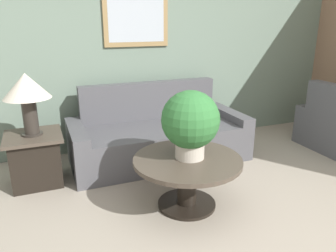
{
  "coord_description": "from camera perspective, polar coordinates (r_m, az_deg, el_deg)",
  "views": [
    {
      "loc": [
        -1.44,
        -1.44,
        1.71
      ],
      "look_at": [
        -0.16,
        1.75,
        0.6
      ],
      "focal_mm": 35.0,
      "sensor_mm": 36.0,
      "label": 1
    }
  ],
  "objects": [
    {
      "name": "wall_back",
      "position": [
        4.57,
        -3.5,
        12.83
      ],
      "size": [
        7.9,
        0.09,
        2.6
      ],
      "color": "slate",
      "rests_on": "ground_plane"
    },
    {
      "name": "table_lamp",
      "position": [
        3.63,
        -23.4,
        5.75
      ],
      "size": [
        0.48,
        0.48,
        0.65
      ],
      "color": "#2D2823",
      "rests_on": "side_table"
    },
    {
      "name": "couch_main",
      "position": [
        4.19,
        -1.72,
        -1.84
      ],
      "size": [
        2.19,
        0.95,
        0.94
      ],
      "color": "#4C4C51",
      "rests_on": "ground_plane"
    },
    {
      "name": "side_table",
      "position": [
        3.84,
        -22.02,
        -5.26
      ],
      "size": [
        0.58,
        0.58,
        0.56
      ],
      "color": "black",
      "rests_on": "ground_plane"
    },
    {
      "name": "potted_plant_on_table",
      "position": [
        2.95,
        3.92,
        0.72
      ],
      "size": [
        0.53,
        0.53,
        0.63
      ],
      "color": "beige",
      "rests_on": "coffee_table"
    },
    {
      "name": "coffee_table",
      "position": [
        3.11,
        3.37,
        -7.95
      ],
      "size": [
        1.02,
        1.02,
        0.49
      ],
      "color": "black",
      "rests_on": "ground_plane"
    }
  ]
}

